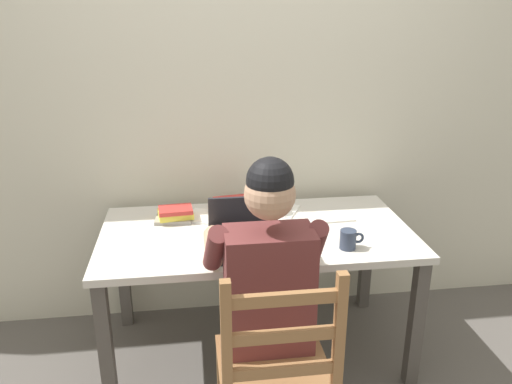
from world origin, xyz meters
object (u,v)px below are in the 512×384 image
seated_person (265,282)px  coffee_mug_white (275,206)px  wooden_chair (276,373)px  computer_mouse (301,249)px  book_stack_side (231,207)px  coffee_mug_dark (349,239)px  book_stack_main (175,214)px  desk (256,245)px  laptop (246,236)px

seated_person → coffee_mug_white: bearing=77.0°
wooden_chair → computer_mouse: wooden_chair is taller
book_stack_side → coffee_mug_white: bearing=-10.3°
coffee_mug_dark → book_stack_main: bearing=151.3°
wooden_chair → book_stack_side: 1.03m
desk → book_stack_main: (-0.40, 0.18, 0.12)m
laptop → book_stack_side: 0.41m
wooden_chair → computer_mouse: bearing=68.2°
computer_mouse → coffee_mug_dark: 0.22m
wooden_chair → desk: bearing=87.7°
desk → computer_mouse: computer_mouse is taller
desk → book_stack_side: (-0.10, 0.23, 0.12)m
coffee_mug_dark → computer_mouse: bearing=-177.3°
desk → seated_person: (-0.03, -0.48, 0.06)m
coffee_mug_dark → book_stack_main: size_ratio=0.55×
seated_person → computer_mouse: bearing=47.0°
wooden_chair → laptop: bearing=94.2°
seated_person → book_stack_side: (-0.07, 0.71, 0.06)m
desk → seated_person: bearing=-93.7°
wooden_chair → coffee_mug_dark: bearing=50.1°
desk → coffee_mug_white: (0.12, 0.19, 0.13)m
seated_person → coffee_mug_dark: size_ratio=11.09×
coffee_mug_dark → wooden_chair: bearing=-129.9°
seated_person → book_stack_side: size_ratio=6.35×
laptop → coffee_mug_white: laptop is taller
computer_mouse → book_stack_side: book_stack_side is taller
laptop → book_stack_main: laptop is taller
book_stack_main → wooden_chair: bearing=-68.4°
computer_mouse → coffee_mug_white: size_ratio=0.80×
computer_mouse → book_stack_side: size_ratio=0.51×
computer_mouse → coffee_mug_dark: (0.22, 0.01, 0.03)m
laptop → book_stack_side: laptop is taller
laptop → book_stack_side: size_ratio=1.68×
computer_mouse → book_stack_side: (-0.27, 0.50, 0.02)m
wooden_chair → book_stack_side: size_ratio=4.80×
seated_person → wooden_chair: seated_person is taller
desk → laptop: bearing=-112.4°
desk → laptop: 0.24m
wooden_chair → laptop: (-0.04, 0.58, 0.30)m
desk → book_stack_side: 0.28m
computer_mouse → coffee_mug_white: 0.46m
computer_mouse → book_stack_side: bearing=118.4°
wooden_chair → coffee_mug_white: bearing=80.8°
seated_person → wooden_chair: 0.36m
wooden_chair → computer_mouse: 0.59m
seated_person → laptop: size_ratio=3.79×
laptop → coffee_mug_white: bearing=61.9°
wooden_chair → computer_mouse: (0.20, 0.49, 0.26)m
laptop → coffee_mug_dark: size_ratio=2.93×
coffee_mug_dark → book_stack_main: coffee_mug_dark is taller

